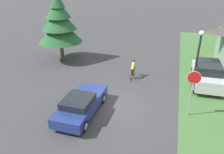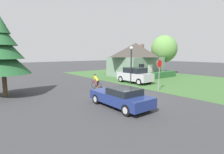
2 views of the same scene
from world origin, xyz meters
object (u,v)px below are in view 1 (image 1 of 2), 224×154
sedan_left_lane (81,104)px  conifer_tall_near (59,23)px  parked_suv_right (207,74)px  stop_sign (193,84)px  street_lamp (199,51)px  cyclist (133,70)px

sedan_left_lane → conifer_tall_near: conifer_tall_near is taller
parked_suv_right → stop_sign: bearing=161.3°
sedan_left_lane → stop_sign: 6.90m
stop_sign → conifer_tall_near: 13.81m
parked_suv_right → stop_sign: (-1.42, -4.60, 1.22)m
stop_sign → street_lamp: size_ratio=0.67×
cyclist → parked_suv_right: 5.84m
cyclist → stop_sign: size_ratio=0.59×
sedan_left_lane → street_lamp: (6.97, 6.02, 2.19)m
cyclist → stop_sign: bearing=-134.2°
parked_suv_right → conifer_tall_near: bearing=80.6°
sedan_left_lane → cyclist: (2.10, 6.08, 0.04)m
parked_suv_right → stop_sign: size_ratio=1.48×
sedan_left_lane → cyclist: bearing=-18.1°
sedan_left_lane → cyclist: 6.44m
parked_suv_right → conifer_tall_near: conifer_tall_near is taller
cyclist → sedan_left_lane: bearing=161.4°
stop_sign → conifer_tall_near: conifer_tall_near is taller
conifer_tall_near → stop_sign: bearing=-28.1°
street_lamp → conifer_tall_near: conifer_tall_near is taller
parked_suv_right → sedan_left_lane: bearing=127.1°
cyclist → stop_sign: 6.36m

